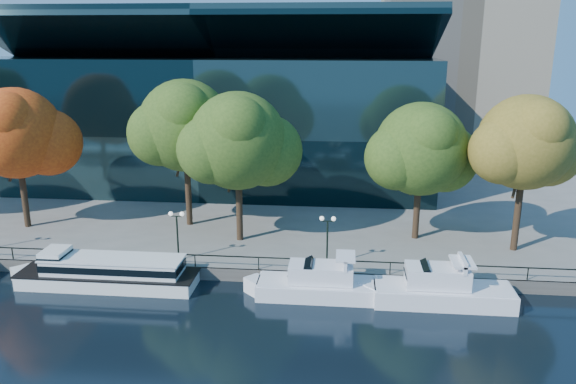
# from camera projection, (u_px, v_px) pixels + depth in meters

# --- Properties ---
(ground) EXTENTS (160.00, 160.00, 0.00)m
(ground) POSITION_uv_depth(u_px,v_px,m) (184.00, 297.00, 40.89)
(ground) COLOR black
(ground) RESTS_ON ground
(promenade) EXTENTS (90.00, 67.08, 1.00)m
(promenade) POSITION_uv_depth(u_px,v_px,m) (259.00, 173.00, 75.62)
(promenade) COLOR slate
(promenade) RESTS_ON ground
(railing) EXTENTS (88.20, 0.08, 0.99)m
(railing) POSITION_uv_depth(u_px,v_px,m) (195.00, 255.00, 43.48)
(railing) COLOR black
(railing) RESTS_ON promenade
(convention_building) EXTENTS (50.00, 24.57, 21.43)m
(convention_building) POSITION_uv_depth(u_px,v_px,m) (221.00, 118.00, 69.45)
(convention_building) COLOR black
(convention_building) RESTS_ON ground
(tour_boat) EXTENTS (14.80, 3.30, 2.81)m
(tour_boat) POSITION_uv_depth(u_px,v_px,m) (103.00, 271.00, 42.37)
(tour_boat) COLOR white
(tour_boat) RESTS_ON ground
(cruiser_near) EXTENTS (11.36, 2.93, 3.29)m
(cruiser_near) POSITION_uv_depth(u_px,v_px,m) (321.00, 284.00, 40.63)
(cruiser_near) COLOR white
(cruiser_near) RESTS_ON ground
(cruiser_far) EXTENTS (10.87, 3.01, 3.55)m
(cruiser_far) POSITION_uv_depth(u_px,v_px,m) (436.00, 289.00, 39.58)
(cruiser_far) COLOR white
(cruiser_far) RESTS_ON ground
(tree_1) EXTENTS (10.27, 8.42, 12.98)m
(tree_1) POSITION_uv_depth(u_px,v_px,m) (18.00, 135.00, 50.53)
(tree_1) COLOR black
(tree_1) RESTS_ON promenade
(tree_2) EXTENTS (10.51, 8.62, 13.67)m
(tree_2) POSITION_uv_depth(u_px,v_px,m) (187.00, 128.00, 50.95)
(tree_2) COLOR black
(tree_2) RESTS_ON promenade
(tree_3) EXTENTS (10.38, 8.51, 12.97)m
(tree_3) POSITION_uv_depth(u_px,v_px,m) (240.00, 143.00, 47.14)
(tree_3) COLOR black
(tree_3) RESTS_ON promenade
(tree_4) EXTENTS (9.99, 8.20, 12.03)m
(tree_4) POSITION_uv_depth(u_px,v_px,m) (423.00, 151.00, 47.76)
(tree_4) COLOR black
(tree_4) RESTS_ON promenade
(tree_5) EXTENTS (9.55, 7.83, 12.96)m
(tree_5) POSITION_uv_depth(u_px,v_px,m) (528.00, 145.00, 44.71)
(tree_5) COLOR black
(tree_5) RESTS_ON promenade
(lamp_1) EXTENTS (1.26, 0.36, 4.03)m
(lamp_1) POSITION_uv_depth(u_px,v_px,m) (177.00, 224.00, 44.30)
(lamp_1) COLOR black
(lamp_1) RESTS_ON promenade
(lamp_2) EXTENTS (1.26, 0.36, 4.03)m
(lamp_2) POSITION_uv_depth(u_px,v_px,m) (327.00, 229.00, 43.15)
(lamp_2) COLOR black
(lamp_2) RESTS_ON promenade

